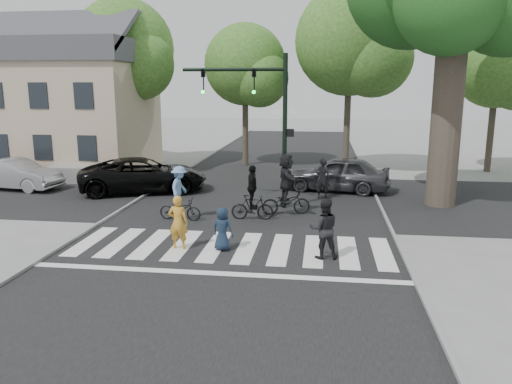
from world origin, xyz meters
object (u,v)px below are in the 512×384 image
pedestrian_child (223,229)px  car_grey (337,174)px  pedestrian_woman (178,222)px  cyclist_right (286,188)px  car_silver (15,174)px  car_suv (144,175)px  cyclist_left (180,197)px  traffic_signal (263,109)px  pedestrian_adult (324,229)px  cyclist_mid (252,198)px

pedestrian_child → car_grey: size_ratio=0.28×
pedestrian_woman → pedestrian_child: 1.34m
cyclist_right → car_silver: (-12.95, 2.98, -0.32)m
pedestrian_woman → car_silver: (-10.08, 7.47, -0.10)m
pedestrian_woman → cyclist_right: bearing=-120.1°
pedestrian_child → car_grey: (3.58, 9.05, 0.15)m
car_silver → car_suv: bearing=-80.5°
cyclist_left → car_suv: cyclist_left is taller
cyclist_right → pedestrian_woman: bearing=-122.6°
pedestrian_woman → cyclist_left: 3.29m
traffic_signal → car_silver: (-11.95, 1.92, -3.18)m
traffic_signal → pedestrian_adult: 6.99m
cyclist_left → car_grey: size_ratio=0.42×
pedestrian_woman → car_suv: (-3.90, 7.71, -0.03)m
pedestrian_child → cyclist_left: (-2.20, 3.12, 0.20)m
pedestrian_woman → car_suv: size_ratio=0.29×
pedestrian_child → cyclist_right: (1.54, 4.44, 0.38)m
cyclist_left → cyclist_right: cyclist_right is taller
car_suv → car_grey: size_ratio=1.20×
cyclist_right → car_grey: cyclist_right is taller
pedestrian_woman → cyclist_mid: bearing=-113.2°
traffic_signal → cyclist_mid: traffic_signal is taller
car_silver → cyclist_left: bearing=-107.7°
car_suv → car_silver: 6.19m
traffic_signal → car_grey: bearing=49.4°
cyclist_left → car_silver: 10.17m
cyclist_left → pedestrian_woman: bearing=-74.7°
cyclist_right → car_suv: cyclist_right is taller
traffic_signal → pedestrian_child: (-0.54, -5.51, -3.24)m
car_suv → cyclist_right: bearing=-134.7°
pedestrian_child → pedestrian_woman: bearing=19.6°
pedestrian_child → cyclist_right: 4.72m
cyclist_mid → car_suv: bearing=143.6°
cyclist_left → car_silver: bearing=155.0°
pedestrian_adult → car_silver: pedestrian_adult is taller
pedestrian_child → car_suv: size_ratio=0.23×
traffic_signal → pedestrian_woman: traffic_signal is taller
cyclist_mid → pedestrian_child: bearing=-96.3°
pedestrian_adult → car_silver: size_ratio=0.40×
car_grey → pedestrian_adult: bearing=6.7°
car_grey → cyclist_left: bearing=-33.8°
traffic_signal → pedestrian_adult: bearing=-67.4°
pedestrian_child → car_suv: car_suv is taller
cyclist_left → car_silver: (-9.21, 4.30, -0.14)m
car_silver → car_grey: car_grey is taller
car_silver → pedestrian_woman: bearing=-119.2°
traffic_signal → cyclist_mid: 3.66m
pedestrian_woman → pedestrian_adult: pedestrian_adult is taller
pedestrian_adult → pedestrian_child: bearing=-13.8°
pedestrian_woman → car_suv: bearing=-60.7°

